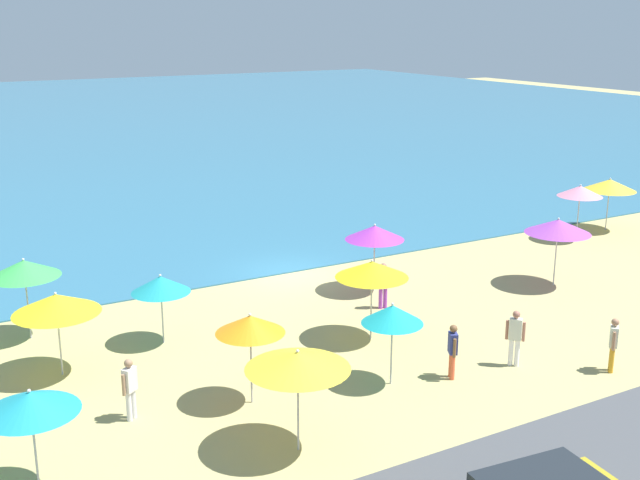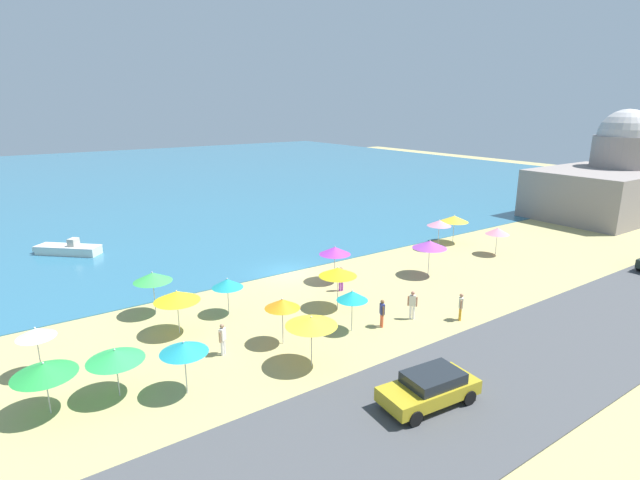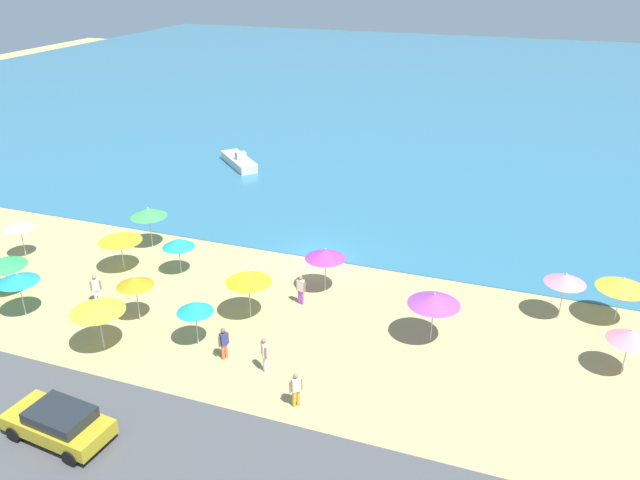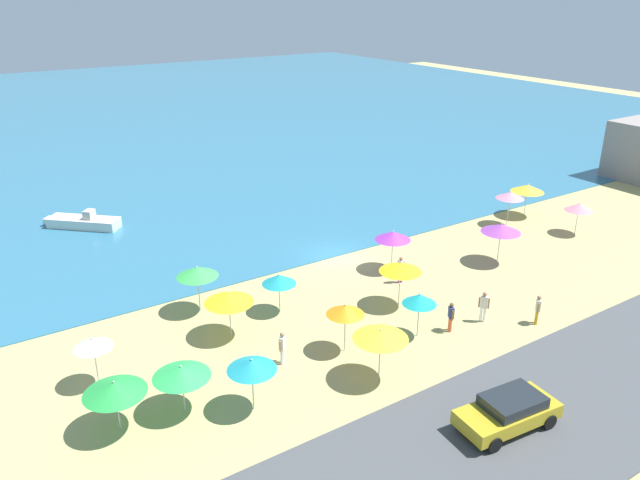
# 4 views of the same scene
# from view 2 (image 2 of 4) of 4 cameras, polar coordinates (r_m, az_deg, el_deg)

# --- Properties ---
(ground_plane) EXTENTS (160.00, 160.00, 0.00)m
(ground_plane) POSITION_cam_2_polar(r_m,az_deg,el_deg) (36.97, -3.75, -3.77)
(ground_plane) COLOR tan
(sea) EXTENTS (150.00, 110.00, 0.05)m
(sea) POSITION_cam_2_polar(r_m,az_deg,el_deg) (87.61, -23.07, 6.23)
(sea) COLOR #2D6886
(sea) RESTS_ON ground_plane
(coastal_road) EXTENTS (80.00, 8.00, 0.06)m
(coastal_road) POSITION_cam_2_polar(r_m,az_deg,el_deg) (24.79, 19.40, -14.71)
(coastal_road) COLOR #444649
(coastal_road) RESTS_ON ground_plane
(beach_umbrella_0) EXTENTS (2.31, 2.31, 2.65)m
(beach_umbrella_0) POSITION_cam_2_polar(r_m,az_deg,el_deg) (30.00, 2.06, -3.66)
(beach_umbrella_0) COLOR #B2B2B7
(beach_umbrella_0) RESTS_ON ground_plane
(beach_umbrella_1) EXTENTS (2.06, 2.06, 2.47)m
(beach_umbrella_1) POSITION_cam_2_polar(r_m,az_deg,el_deg) (22.21, -15.30, -11.78)
(beach_umbrella_1) COLOR #B2B2B7
(beach_umbrella_1) RESTS_ON ground_plane
(beach_umbrella_2) EXTENTS (2.38, 2.38, 2.22)m
(beach_umbrella_2) POSITION_cam_2_polar(r_m,az_deg,el_deg) (23.06, -22.37, -12.09)
(beach_umbrella_2) COLOR #B2B2B7
(beach_umbrella_2) RESTS_ON ground_plane
(beach_umbrella_3) EXTENTS (1.84, 1.84, 2.28)m
(beach_umbrella_3) POSITION_cam_2_polar(r_m,az_deg,el_deg) (29.72, -10.54, -4.88)
(beach_umbrella_3) COLOR #B2B2B7
(beach_umbrella_3) RESTS_ON ground_plane
(beach_umbrella_4) EXTENTS (2.20, 2.20, 2.60)m
(beach_umbrella_4) POSITION_cam_2_polar(r_m,az_deg,el_deg) (34.48, 1.70, -1.22)
(beach_umbrella_4) COLOR #B2B2B7
(beach_umbrella_4) RESTS_ON ground_plane
(beach_umbrella_5) EXTENTS (2.47, 2.47, 2.57)m
(beach_umbrella_5) POSITION_cam_2_polar(r_m,az_deg,el_deg) (23.50, -1.00, -9.29)
(beach_umbrella_5) COLOR #B2B2B7
(beach_umbrella_5) RESTS_ON ground_plane
(beach_umbrella_6) EXTENTS (2.48, 2.48, 2.30)m
(beach_umbrella_6) POSITION_cam_2_polar(r_m,az_deg,el_deg) (23.01, -29.01, -12.80)
(beach_umbrella_6) COLOR #B2B2B7
(beach_umbrella_6) RESTS_ON ground_plane
(beach_umbrella_7) EXTENTS (2.03, 2.03, 2.61)m
(beach_umbrella_7) POSITION_cam_2_polar(r_m,az_deg,el_deg) (43.43, 13.47, 1.89)
(beach_umbrella_7) COLOR #B2B2B7
(beach_umbrella_7) RESTS_ON ground_plane
(beach_umbrella_8) EXTENTS (2.22, 2.22, 2.68)m
(beach_umbrella_8) POSITION_cam_2_polar(r_m,az_deg,el_deg) (30.64, -18.60, -4.04)
(beach_umbrella_8) COLOR #B2B2B7
(beach_umbrella_8) RESTS_ON ground_plane
(beach_umbrella_9) EXTENTS (2.47, 2.47, 2.66)m
(beach_umbrella_9) POSITION_cam_2_polar(r_m,az_deg,el_deg) (36.56, 12.43, -0.50)
(beach_umbrella_9) COLOR #B2B2B7
(beach_umbrella_9) RESTS_ON ground_plane
(beach_umbrella_10) EXTENTS (2.47, 2.47, 2.55)m
(beach_umbrella_10) POSITION_cam_2_polar(r_m,az_deg,el_deg) (45.82, 15.11, 2.36)
(beach_umbrella_10) COLOR #B2B2B7
(beach_umbrella_10) RESTS_ON ground_plane
(beach_umbrella_11) EXTENTS (1.72, 1.72, 2.41)m
(beach_umbrella_11) POSITION_cam_2_polar(r_m,az_deg,el_deg) (27.12, 3.71, -6.37)
(beach_umbrella_11) COLOR #B2B2B7
(beach_umbrella_11) RESTS_ON ground_plane
(beach_umbrella_12) EXTENTS (2.46, 2.46, 2.51)m
(beach_umbrella_12) POSITION_cam_2_polar(r_m,az_deg,el_deg) (27.81, -16.05, -6.18)
(beach_umbrella_12) COLOR #B2B2B7
(beach_umbrella_12) RESTS_ON ground_plane
(beach_umbrella_13) EXTENTS (1.70, 1.70, 2.41)m
(beach_umbrella_13) POSITION_cam_2_polar(r_m,az_deg,el_deg) (26.17, -29.75, -9.20)
(beach_umbrella_13) COLOR #B2B2B7
(beach_umbrella_13) RESTS_ON ground_plane
(beach_umbrella_14) EXTENTS (1.92, 1.92, 2.34)m
(beach_umbrella_14) POSITION_cam_2_polar(r_m,az_deg,el_deg) (43.25, 19.62, 0.96)
(beach_umbrella_14) COLOR #B2B2B7
(beach_umbrella_14) RESTS_ON ground_plane
(beach_umbrella_15) EXTENTS (1.83, 1.83, 2.54)m
(beach_umbrella_15) POSITION_cam_2_polar(r_m,az_deg,el_deg) (25.70, -4.33, -7.27)
(beach_umbrella_15) COLOR #B2B2B7
(beach_umbrella_15) RESTS_ON ground_plane
(bather_0) EXTENTS (0.45, 0.41, 1.63)m
(bather_0) POSITION_cam_2_polar(r_m,az_deg,el_deg) (29.92, 15.79, -7.19)
(bather_0) COLOR orange
(bather_0) RESTS_ON ground_plane
(bather_1) EXTENTS (0.48, 0.39, 1.66)m
(bather_1) POSITION_cam_2_polar(r_m,az_deg,el_deg) (25.52, -11.08, -10.89)
(bather_1) COLOR silver
(bather_1) RESTS_ON ground_plane
(bather_2) EXTENTS (0.56, 0.27, 1.66)m
(bather_2) POSITION_cam_2_polar(r_m,az_deg,el_deg) (33.16, 2.43, -4.33)
(bather_2) COLOR purple
(bather_2) RESTS_ON ground_plane
(bather_3) EXTENTS (0.36, 0.52, 1.61)m
(bather_3) POSITION_cam_2_polar(r_m,az_deg,el_deg) (28.21, 7.11, -8.14)
(bather_3) COLOR #F7603B
(bather_3) RESTS_ON ground_plane
(bather_4) EXTENTS (0.40, 0.45, 1.72)m
(bather_4) POSITION_cam_2_polar(r_m,az_deg,el_deg) (29.41, 10.51, -7.15)
(bather_4) COLOR white
(bather_4) RESTS_ON ground_plane
(parked_car_0) EXTENTS (4.35, 2.28, 1.38)m
(parked_car_0) POSITION_cam_2_polar(r_m,az_deg,el_deg) (21.87, 12.44, -16.12)
(parked_car_0) COLOR #AC961F
(parked_car_0) RESTS_ON coastal_road
(skiff_nearshore) EXTENTS (4.86, 4.70, 1.35)m
(skiff_nearshore) POSITION_cam_2_polar(r_m,az_deg,el_deg) (46.11, -26.84, -0.95)
(skiff_nearshore) COLOR silver
(skiff_nearshore) RESTS_ON sea
(harbor_fortress) EXTENTS (14.41, 10.76, 11.51)m
(harbor_fortress) POSITION_cam_2_polar(r_m,az_deg,el_deg) (63.93, 30.10, 5.98)
(harbor_fortress) COLOR gray
(harbor_fortress) RESTS_ON ground_plane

